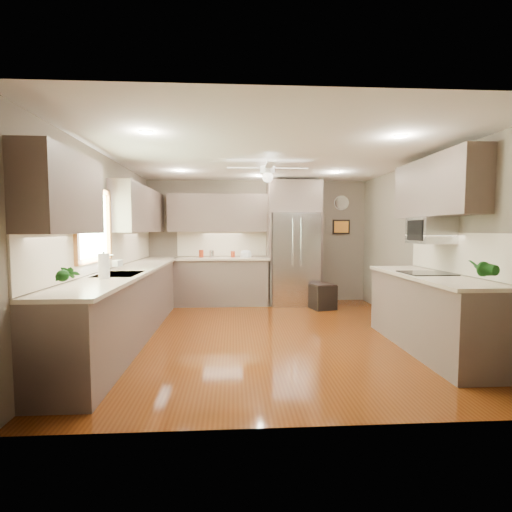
{
  "coord_description": "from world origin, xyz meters",
  "views": [
    {
      "loc": [
        -0.5,
        -5.17,
        1.48
      ],
      "look_at": [
        -0.15,
        0.6,
        1.08
      ],
      "focal_mm": 26.0,
      "sensor_mm": 36.0,
      "label": 1
    }
  ],
  "objects": [
    {
      "name": "floor",
      "position": [
        0.0,
        0.0,
        0.0
      ],
      "size": [
        5.0,
        5.0,
        0.0
      ],
      "primitive_type": "plane",
      "color": "#53230B",
      "rests_on": "ground"
    },
    {
      "name": "ceiling",
      "position": [
        0.0,
        0.0,
        2.5
      ],
      "size": [
        5.0,
        5.0,
        0.0
      ],
      "primitive_type": "plane",
      "rotation": [
        3.14,
        0.0,
        0.0
      ],
      "color": "white",
      "rests_on": "ground"
    },
    {
      "name": "wall_back",
      "position": [
        0.0,
        2.5,
        1.25
      ],
      "size": [
        4.5,
        0.0,
        4.5
      ],
      "primitive_type": "plane",
      "rotation": [
        1.57,
        0.0,
        0.0
      ],
      "color": "#665C4E",
      "rests_on": "ground"
    },
    {
      "name": "wall_front",
      "position": [
        0.0,
        -2.5,
        1.25
      ],
      "size": [
        4.5,
        0.0,
        4.5
      ],
      "primitive_type": "plane",
      "rotation": [
        -1.57,
        0.0,
        0.0
      ],
      "color": "#665C4E",
      "rests_on": "ground"
    },
    {
      "name": "wall_left",
      "position": [
        -2.25,
        0.0,
        1.25
      ],
      "size": [
        0.0,
        5.0,
        5.0
      ],
      "primitive_type": "plane",
      "rotation": [
        1.57,
        0.0,
        1.57
      ],
      "color": "#665C4E",
      "rests_on": "ground"
    },
    {
      "name": "wall_right",
      "position": [
        2.25,
        0.0,
        1.25
      ],
      "size": [
        0.0,
        5.0,
        5.0
      ],
      "primitive_type": "plane",
      "rotation": [
        1.57,
        0.0,
        -1.57
      ],
      "color": "#665C4E",
      "rests_on": "ground"
    },
    {
      "name": "canister_a",
      "position": [
        -1.14,
        2.18,
        1.02
      ],
      "size": [
        0.11,
        0.11,
        0.15
      ],
      "primitive_type": "cylinder",
      "rotation": [
        0.0,
        0.0,
        -0.26
      ],
      "color": "#9A2C10",
      "rests_on": "back_run"
    },
    {
      "name": "canister_b",
      "position": [
        -0.93,
        2.21,
        1.01
      ],
      "size": [
        0.09,
        0.09,
        0.14
      ],
      "primitive_type": "cylinder",
      "rotation": [
        0.0,
        0.0,
        0.01
      ],
      "color": "silver",
      "rests_on": "back_run"
    },
    {
      "name": "canister_d",
      "position": [
        -0.52,
        2.23,
        1.0
      ],
      "size": [
        0.09,
        0.09,
        0.13
      ],
      "primitive_type": "cylinder",
      "rotation": [
        0.0,
        0.0,
        -0.1
      ],
      "color": "#9A2C10",
      "rests_on": "back_run"
    },
    {
      "name": "soap_bottle",
      "position": [
        -2.07,
        -0.05,
        1.04
      ],
      "size": [
        0.11,
        0.11,
        0.19
      ],
      "primitive_type": "imported",
      "rotation": [
        0.0,
        0.0,
        -0.25
      ],
      "color": "white",
      "rests_on": "left_run"
    },
    {
      "name": "potted_plant_left",
      "position": [
        -1.95,
        -1.91,
        1.1
      ],
      "size": [
        0.18,
        0.13,
        0.33
      ],
      "primitive_type": "imported",
      "rotation": [
        0.0,
        0.0,
        0.07
      ],
      "color": "#175016",
      "rests_on": "left_run"
    },
    {
      "name": "potted_plant_right",
      "position": [
        1.9,
        -1.73,
        1.11
      ],
      "size": [
        0.22,
        0.19,
        0.34
      ],
      "primitive_type": "imported",
      "rotation": [
        0.0,
        0.0,
        0.23
      ],
      "color": "#175016",
      "rests_on": "right_run"
    },
    {
      "name": "bowl",
      "position": [
        -0.26,
        2.16,
        0.97
      ],
      "size": [
        0.3,
        0.3,
        0.06
      ],
      "primitive_type": "imported",
      "rotation": [
        0.0,
        0.0,
        -0.36
      ],
      "color": "#C1AE90",
      "rests_on": "back_run"
    },
    {
      "name": "left_run",
      "position": [
        -1.95,
        0.15,
        0.48
      ],
      "size": [
        0.65,
        4.7,
        1.45
      ],
      "color": "brown",
      "rests_on": "ground"
    },
    {
      "name": "back_run",
      "position": [
        -0.72,
        2.2,
        0.48
      ],
      "size": [
        1.85,
        0.65,
        1.45
      ],
      "color": "brown",
      "rests_on": "ground"
    },
    {
      "name": "uppers",
      "position": [
        -0.74,
        0.71,
        1.87
      ],
      "size": [
        4.5,
        4.7,
        0.95
      ],
      "color": "brown",
      "rests_on": "wall_left"
    },
    {
      "name": "window",
      "position": [
        -2.22,
        -0.5,
        1.55
      ],
      "size": [
        0.05,
        1.12,
        0.92
      ],
      "color": "#BFF2B2",
      "rests_on": "wall_left"
    },
    {
      "name": "sink",
      "position": [
        -1.93,
        -0.5,
        0.91
      ],
      "size": [
        0.5,
        0.7,
        0.32
      ],
      "color": "silver",
      "rests_on": "left_run"
    },
    {
      "name": "refrigerator",
      "position": [
        0.7,
        2.16,
        1.19
      ],
      "size": [
        1.06,
        0.75,
        2.45
      ],
      "color": "silver",
      "rests_on": "ground"
    },
    {
      "name": "right_run",
      "position": [
        1.93,
        -0.8,
        0.48
      ],
      "size": [
        0.7,
        2.2,
        1.45
      ],
      "color": "brown",
      "rests_on": "ground"
    },
    {
      "name": "microwave",
      "position": [
        2.03,
        -0.55,
        1.48
      ],
      "size": [
        0.43,
        0.55,
        0.34
      ],
      "color": "silver",
      "rests_on": "wall_right"
    },
    {
      "name": "ceiling_fan",
      "position": [
        -0.0,
        0.3,
        2.33
      ],
      "size": [
        1.18,
        1.18,
        0.32
      ],
      "color": "white",
      "rests_on": "ceiling"
    },
    {
      "name": "recessed_lights",
      "position": [
        -0.04,
        0.4,
        2.49
      ],
      "size": [
        2.84,
        3.14,
        0.01
      ],
      "color": "white",
      "rests_on": "ceiling"
    },
    {
      "name": "wall_clock",
      "position": [
        1.75,
        2.48,
        2.05
      ],
      "size": [
        0.3,
        0.03,
        0.3
      ],
      "color": "white",
      "rests_on": "wall_back"
    },
    {
      "name": "framed_print",
      "position": [
        1.75,
        2.48,
        1.55
      ],
      "size": [
        0.36,
        0.03,
        0.3
      ],
      "color": "black",
      "rests_on": "wall_back"
    },
    {
      "name": "stool",
      "position": [
        1.17,
        1.65,
        0.24
      ],
      "size": [
        0.5,
        0.5,
        0.48
      ],
      "color": "black",
      "rests_on": "ground"
    },
    {
      "name": "paper_towel",
      "position": [
        -1.95,
        -0.95,
        1.08
      ],
      "size": [
        0.12,
        0.12,
        0.3
      ],
      "color": "white",
      "rests_on": "left_run"
    }
  ]
}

